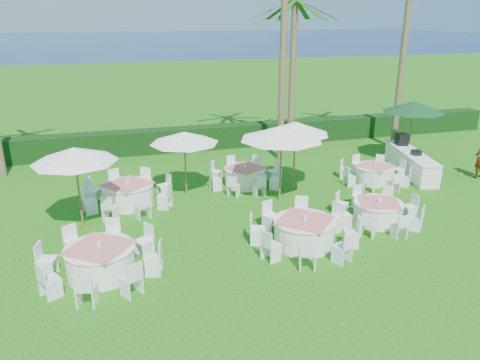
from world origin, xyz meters
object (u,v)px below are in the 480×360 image
at_px(banquet_table_d, 128,194).
at_px(banquet_table_f, 375,174).
at_px(banquet_table_a, 100,260).
at_px(banquet_table_c, 378,212).
at_px(umbrella_b, 281,133).
at_px(buffet_table, 410,162).
at_px(banquet_table_e, 245,176).
at_px(umbrella_green, 414,107).
at_px(banquet_table_b, 304,232).
at_px(umbrella_a, 74,155).
at_px(umbrella_c, 184,138).
at_px(umbrella_d, 295,128).

relative_size(banquet_table_d, banquet_table_f, 1.14).
xyz_separation_m(banquet_table_a, banquet_table_c, (9.32, 0.97, -0.05)).
height_order(umbrella_b, buffet_table, umbrella_b).
relative_size(banquet_table_e, buffet_table, 0.71).
relative_size(banquet_table_f, umbrella_green, 0.98).
xyz_separation_m(banquet_table_c, banquet_table_e, (-3.41, 4.82, 0.02)).
bearing_deg(buffet_table, banquet_table_e, 176.48).
distance_m(banquet_table_b, umbrella_a, 7.80).
bearing_deg(umbrella_c, umbrella_a, -152.42).
bearing_deg(banquet_table_f, banquet_table_e, 168.16).
bearing_deg(umbrella_a, banquet_table_b, -25.54).
xyz_separation_m(banquet_table_e, umbrella_c, (-2.59, -0.40, 1.96)).
distance_m(banquet_table_a, umbrella_green, 16.19).
distance_m(banquet_table_b, umbrella_d, 5.37).
bearing_deg(banquet_table_e, umbrella_b, -66.82).
distance_m(umbrella_a, umbrella_c, 4.43).
distance_m(banquet_table_b, banquet_table_d, 7.04).
bearing_deg(banquet_table_c, banquet_table_e, 125.28).
bearing_deg(umbrella_c, banquet_table_c, -36.42).
xyz_separation_m(umbrella_b, umbrella_d, (0.95, 0.94, -0.09)).
bearing_deg(umbrella_a, umbrella_d, 9.84).
bearing_deg(banquet_table_d, buffet_table, 1.75).
xyz_separation_m(banquet_table_b, umbrella_a, (-6.77, 3.23, 2.14)).
height_order(banquet_table_c, banquet_table_e, banquet_table_e).
distance_m(banquet_table_b, umbrella_b, 4.39).
relative_size(banquet_table_e, umbrella_c, 1.15).
distance_m(banquet_table_f, umbrella_d, 4.32).
bearing_deg(buffet_table, umbrella_a, -172.11).
xyz_separation_m(umbrella_green, buffet_table, (-0.89, -1.48, -2.19)).
xyz_separation_m(umbrella_b, umbrella_c, (-3.42, 1.55, -0.33)).
bearing_deg(umbrella_c, umbrella_b, -24.42).
height_order(banquet_table_a, umbrella_a, umbrella_a).
relative_size(banquet_table_e, umbrella_b, 0.98).
height_order(umbrella_b, umbrella_c, umbrella_b).
distance_m(banquet_table_c, banquet_table_e, 5.90).
height_order(banquet_table_c, buffet_table, buffet_table).
distance_m(umbrella_a, umbrella_d, 8.41).
bearing_deg(banquet_table_b, umbrella_a, 154.46).
relative_size(banquet_table_c, umbrella_b, 0.94).
xyz_separation_m(banquet_table_b, banquet_table_c, (3.15, 0.86, -0.05)).
distance_m(umbrella_a, buffet_table, 14.51).
distance_m(banquet_table_c, umbrella_d, 4.70).
height_order(banquet_table_d, banquet_table_f, banquet_table_d).
relative_size(banquet_table_b, banquet_table_e, 1.08).
distance_m(umbrella_b, umbrella_d, 1.34).
xyz_separation_m(banquet_table_a, buffet_table, (13.63, 5.32, 0.08)).
xyz_separation_m(banquet_table_b, umbrella_green, (8.35, 6.68, 2.28)).
height_order(banquet_table_a, umbrella_b, umbrella_b).
bearing_deg(umbrella_d, umbrella_b, -135.21).
xyz_separation_m(umbrella_b, umbrella_green, (7.77, 2.95, 0.03)).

